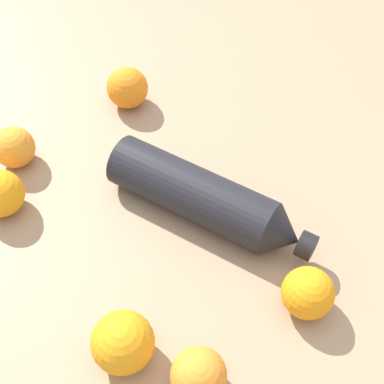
# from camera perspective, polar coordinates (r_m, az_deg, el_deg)

# --- Properties ---
(ground_plane) EXTENTS (2.40, 2.40, 0.00)m
(ground_plane) POSITION_cam_1_polar(r_m,az_deg,el_deg) (0.76, 2.42, -2.69)
(ground_plane) COLOR #9E7F60
(water_bottle) EXTENTS (0.31, 0.17, 0.08)m
(water_bottle) POSITION_cam_1_polar(r_m,az_deg,el_deg) (0.73, 1.58, -0.74)
(water_bottle) COLOR black
(water_bottle) RESTS_ON ground_plane
(orange_0) EXTENTS (0.07, 0.07, 0.07)m
(orange_0) POSITION_cam_1_polar(r_m,az_deg,el_deg) (0.63, -7.57, -15.97)
(orange_0) COLOR orange
(orange_0) RESTS_ON ground_plane
(orange_1) EXTENTS (0.07, 0.07, 0.07)m
(orange_1) POSITION_cam_1_polar(r_m,az_deg,el_deg) (0.90, -7.08, 11.23)
(orange_1) COLOR orange
(orange_1) RESTS_ON ground_plane
(orange_2) EXTENTS (0.07, 0.07, 0.07)m
(orange_2) POSITION_cam_1_polar(r_m,az_deg,el_deg) (0.67, 12.32, -10.91)
(orange_2) COLOR orange
(orange_2) RESTS_ON ground_plane
(orange_3) EXTENTS (0.07, 0.07, 0.07)m
(orange_3) POSITION_cam_1_polar(r_m,az_deg,el_deg) (0.79, -20.25, -0.16)
(orange_3) COLOR orange
(orange_3) RESTS_ON ground_plane
(orange_4) EXTENTS (0.06, 0.06, 0.06)m
(orange_4) POSITION_cam_1_polar(r_m,az_deg,el_deg) (0.62, 0.73, -19.41)
(orange_4) COLOR orange
(orange_4) RESTS_ON ground_plane
(orange_5) EXTENTS (0.06, 0.06, 0.06)m
(orange_5) POSITION_cam_1_polar(r_m,az_deg,el_deg) (0.85, -18.89, 4.65)
(orange_5) COLOR orange
(orange_5) RESTS_ON ground_plane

